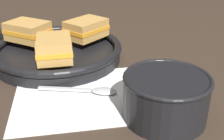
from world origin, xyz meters
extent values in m
plane|color=#382B21|center=(0.00, 0.00, 0.00)|extent=(4.00, 4.00, 0.00)
cube|color=white|center=(-0.04, 0.01, 0.00)|extent=(0.26, 0.23, 0.00)
cylinder|color=black|center=(0.10, -0.08, 0.04)|extent=(0.14, 0.14, 0.08)
cylinder|color=gold|center=(0.10, -0.08, 0.06)|extent=(0.13, 0.13, 0.01)
torus|color=black|center=(0.10, -0.08, 0.07)|extent=(0.15, 0.15, 0.01)
cube|color=#B7B7BC|center=(-0.07, 0.03, 0.01)|extent=(0.11, 0.03, 0.01)
ellipsoid|color=#B7B7BC|center=(0.01, 0.01, 0.01)|extent=(0.06, 0.04, 0.01)
cylinder|color=black|center=(-0.09, 0.20, 0.01)|extent=(0.31, 0.31, 0.02)
torus|color=black|center=(-0.09, 0.20, 0.03)|extent=(0.32, 0.32, 0.02)
cube|color=#C18E47|center=(-0.02, 0.24, 0.05)|extent=(0.12, 0.12, 0.02)
cube|color=orange|center=(-0.02, 0.24, 0.07)|extent=(0.13, 0.12, 0.01)
cube|color=#C18E47|center=(-0.02, 0.24, 0.08)|extent=(0.12, 0.12, 0.02)
cube|color=#C18E47|center=(-0.16, 0.24, 0.05)|extent=(0.12, 0.12, 0.02)
cube|color=orange|center=(-0.16, 0.24, 0.07)|extent=(0.13, 0.12, 0.01)
cube|color=#C18E47|center=(-0.16, 0.24, 0.08)|extent=(0.12, 0.12, 0.02)
cube|color=#C18E47|center=(-0.09, 0.11, 0.05)|extent=(0.08, 0.10, 0.02)
cube|color=orange|center=(-0.09, 0.11, 0.07)|extent=(0.08, 0.11, 0.01)
cube|color=#C18E47|center=(-0.09, 0.11, 0.08)|extent=(0.08, 0.10, 0.02)
camera|label=1|loc=(-0.04, -0.46, 0.29)|focal=45.00mm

